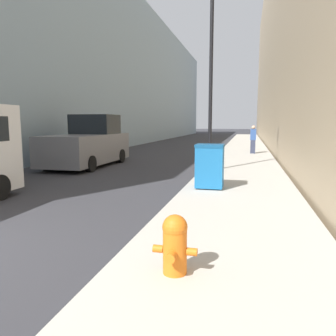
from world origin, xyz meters
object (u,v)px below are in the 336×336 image
at_px(trash_bin, 210,166).
at_px(pickup_truck, 88,144).
at_px(fire_hydrant, 175,243).
at_px(pedestrian_on_sidewalk, 253,139).
at_px(lamppost, 211,59).

bearing_deg(trash_bin, pickup_truck, 142.06).
bearing_deg(fire_hydrant, pedestrian_on_sidewalk, 86.09).
height_order(trash_bin, pedestrian_on_sidewalk, pedestrian_on_sidewalk).
xyz_separation_m(lamppost, pedestrian_on_sidewalk, (1.62, 7.36, -3.13)).
xyz_separation_m(trash_bin, pickup_truck, (-5.86, 4.57, 0.19)).
relative_size(fire_hydrant, lamppost, 0.11).
relative_size(fire_hydrant, pickup_truck, 0.14).
bearing_deg(fire_hydrant, pickup_truck, 122.05).
height_order(fire_hydrant, pickup_truck, pickup_truck).
bearing_deg(pickup_truck, fire_hydrant, -57.95).
height_order(trash_bin, pickup_truck, pickup_truck).
xyz_separation_m(trash_bin, lamppost, (-0.37, 3.21, 3.32)).
relative_size(pickup_truck, pedestrian_on_sidewalk, 3.18).
height_order(trash_bin, lamppost, lamppost).
bearing_deg(lamppost, pedestrian_on_sidewalk, 77.58).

